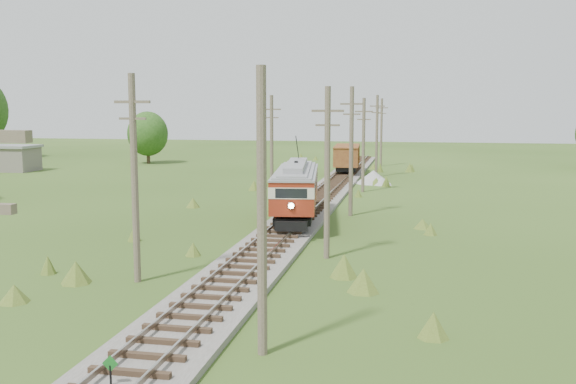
% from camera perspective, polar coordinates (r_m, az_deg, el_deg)
% --- Properties ---
extents(railbed_main, '(3.60, 96.00, 0.57)m').
position_cam_1_polar(railbed_main, '(48.63, 2.17, -1.19)').
color(railbed_main, '#605B54').
rests_on(railbed_main, ground).
extents(switch_marker, '(0.45, 0.06, 1.08)m').
position_cam_1_polar(switch_marker, '(18.24, -15.51, -15.12)').
color(switch_marker, black).
rests_on(switch_marker, ground).
extents(streetcar, '(4.15, 11.54, 5.22)m').
position_cam_1_polar(streetcar, '(41.74, 0.72, 0.52)').
color(streetcar, black).
rests_on(streetcar, ground).
extents(gondola, '(3.25, 8.46, 2.75)m').
position_cam_1_polar(gondola, '(72.62, 5.25, 3.15)').
color(gondola, black).
rests_on(gondola, ground).
extents(gravel_pile, '(3.65, 3.87, 1.33)m').
position_cam_1_polar(gravel_pile, '(64.47, 7.71, 1.28)').
color(gravel_pile, gray).
rests_on(gravel_pile, ground).
extents(utility_pole_r_1, '(0.30, 0.30, 8.80)m').
position_cam_1_polar(utility_pole_r_1, '(19.26, -2.34, -1.95)').
color(utility_pole_r_1, brown).
rests_on(utility_pole_r_1, ground).
extents(utility_pole_r_2, '(1.60, 0.30, 8.60)m').
position_cam_1_polar(utility_pole_r_2, '(31.91, 3.51, 1.86)').
color(utility_pole_r_2, brown).
rests_on(utility_pole_r_2, ground).
extents(utility_pole_r_3, '(1.60, 0.30, 9.00)m').
position_cam_1_polar(utility_pole_r_3, '(44.77, 5.64, 3.73)').
color(utility_pole_r_3, brown).
rests_on(utility_pole_r_3, ground).
extents(utility_pole_r_4, '(1.60, 0.30, 8.40)m').
position_cam_1_polar(utility_pole_r_4, '(57.74, 6.72, 4.26)').
color(utility_pole_r_4, brown).
rests_on(utility_pole_r_4, ground).
extents(utility_pole_r_5, '(1.60, 0.30, 8.90)m').
position_cam_1_polar(utility_pole_r_5, '(70.65, 7.90, 5.04)').
color(utility_pole_r_5, brown).
rests_on(utility_pole_r_5, ground).
extents(utility_pole_r_6, '(1.60, 0.30, 8.70)m').
position_cam_1_polar(utility_pole_r_6, '(83.63, 8.30, 5.34)').
color(utility_pole_r_6, brown).
rests_on(utility_pole_r_6, ground).
extents(utility_pole_l_a, '(1.60, 0.30, 9.00)m').
position_cam_1_polar(utility_pole_l_a, '(28.21, -13.49, 1.34)').
color(utility_pole_l_a, brown).
rests_on(utility_pole_l_a, ground).
extents(utility_pole_l_b, '(1.60, 0.30, 8.60)m').
position_cam_1_polar(utility_pole_l_b, '(54.90, -1.46, 4.25)').
color(utility_pole_l_b, brown).
rests_on(utility_pole_l_b, ground).
extents(tree_mid_a, '(5.46, 5.46, 7.03)m').
position_cam_1_polar(tree_mid_a, '(88.96, -12.36, 5.08)').
color(tree_mid_a, '#38281C').
rests_on(tree_mid_a, ground).
extents(shed, '(6.40, 4.40, 3.10)m').
position_cam_1_polar(shed, '(83.59, -23.49, 2.80)').
color(shed, slate).
rests_on(shed, ground).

